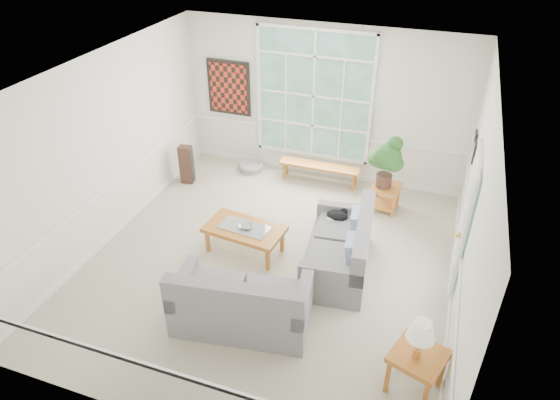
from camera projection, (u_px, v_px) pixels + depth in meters
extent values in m
cube|color=#A7A38E|center=(270.00, 261.00, 7.87)|extent=(5.50, 6.00, 0.01)
cube|color=white|center=(267.00, 76.00, 6.25)|extent=(5.50, 6.00, 0.02)
cube|color=silver|center=(324.00, 104.00, 9.44)|extent=(5.50, 0.02, 3.00)
cube|color=silver|center=(157.00, 331.00, 4.68)|extent=(5.50, 0.02, 3.00)
cube|color=silver|center=(105.00, 150.00, 7.83)|extent=(0.02, 6.00, 3.00)
cube|color=silver|center=(473.00, 216.00, 6.29)|extent=(0.02, 6.00, 3.00)
cube|color=white|center=(314.00, 96.00, 9.38)|extent=(2.30, 0.08, 2.40)
cube|color=white|center=(464.00, 219.00, 7.02)|extent=(0.08, 0.90, 2.10)
cube|color=white|center=(464.00, 239.00, 6.47)|extent=(0.08, 0.26, 1.90)
cube|color=maroon|center=(229.00, 88.00, 9.89)|extent=(0.90, 0.06, 1.10)
cube|color=black|center=(473.00, 152.00, 7.66)|extent=(0.04, 0.26, 0.32)
cube|color=black|center=(474.00, 141.00, 7.98)|extent=(0.04, 0.26, 0.32)
cube|color=slate|center=(338.00, 244.00, 7.48)|extent=(1.09, 1.83, 0.94)
cube|color=slate|center=(242.00, 295.00, 6.53)|extent=(1.90, 1.18, 0.96)
cube|color=#AC6224|center=(245.00, 239.00, 7.97)|extent=(1.30, 0.81, 0.46)
imported|color=#9E9EA3|center=(246.00, 226.00, 7.83)|extent=(0.31, 0.31, 0.07)
cube|color=#AC6224|center=(319.00, 173.00, 9.86)|extent=(1.59, 0.31, 0.37)
cube|color=#AC6224|center=(385.00, 198.00, 8.99)|extent=(0.53, 0.53, 0.49)
cube|color=#AC6224|center=(415.00, 371.00, 5.75)|extent=(0.73, 0.73, 0.58)
cylinder|color=gray|center=(251.00, 167.00, 10.32)|extent=(0.59, 0.59, 0.15)
cube|color=#3F261D|center=(186.00, 164.00, 9.75)|extent=(0.26, 0.22, 0.77)
ellipsoid|color=black|center=(337.00, 215.00, 7.96)|extent=(0.42, 0.38, 0.16)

